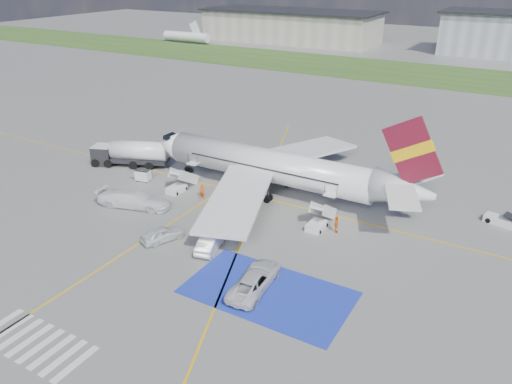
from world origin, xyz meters
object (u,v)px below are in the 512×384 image
car_silver_b (210,242)px  car_silver_a (162,234)px  fuel_tanker (131,155)px  gpu_cart (143,176)px  van_white_a (255,277)px  van_white_b (133,197)px  belt_loader (507,223)px  airliner (279,168)px

car_silver_b → car_silver_a: bearing=-2.5°
fuel_tanker → gpu_cart: bearing=-54.6°
van_white_a → van_white_b: (-19.82, 6.59, 0.22)m
belt_loader → gpu_cart: bearing=-154.0°
fuel_tanker → van_white_a: 33.06m
car_silver_b → van_white_b: van_white_b is taller
fuel_tanker → car_silver_a: size_ratio=2.40×
airliner → car_silver_a: (-4.85, -15.70, -2.64)m
fuel_tanker → van_white_b: 13.10m
belt_loader → van_white_b: bearing=-144.1°
gpu_cart → van_white_a: van_white_a is taller
fuel_tanker → gpu_cart: (4.99, -3.26, -0.81)m
fuel_tanker → gpu_cart: size_ratio=5.31×
gpu_cart → van_white_a: size_ratio=0.36×
gpu_cart → car_silver_a: bearing=-52.8°
airliner → van_white_b: bearing=-138.1°
gpu_cart → van_white_b: 7.43m
fuel_tanker → belt_loader: (46.42, 6.99, -1.14)m
belt_loader → van_white_a: van_white_a is taller
gpu_cart → belt_loader: bearing=2.5°
airliner → car_silver_b: size_ratio=7.86×
belt_loader → van_white_a: (-17.49, -23.01, 0.68)m
car_silver_a → car_silver_b: bearing=-145.4°
belt_loader → van_white_a: 28.91m
airliner → gpu_cart: (-16.77, -5.21, -2.71)m
gpu_cart → van_white_b: bearing=-67.7°
airliner → gpu_cart: 17.77m
fuel_tanker → car_silver_a: 21.81m
fuel_tanker → airliner: bearing=-16.4°
belt_loader → car_silver_b: bearing=-128.9°
gpu_cart → van_white_b: size_ratio=0.31×
gpu_cart → belt_loader: gpu_cart is taller
van_white_b → gpu_cart: bearing=19.0°
gpu_cart → van_white_a: (23.93, -12.75, 0.35)m
fuel_tanker → car_silver_b: size_ratio=2.27×
fuel_tanker → belt_loader: fuel_tanker is taller
gpu_cart → van_white_a: 27.12m
fuel_tanker → van_white_a: size_ratio=1.94×
belt_loader → van_white_b: van_white_b is taller
belt_loader → airliner: bearing=-156.3°
fuel_tanker → car_silver_b: fuel_tanker is taller
gpu_cart → belt_loader: (41.43, 10.26, -0.33)m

